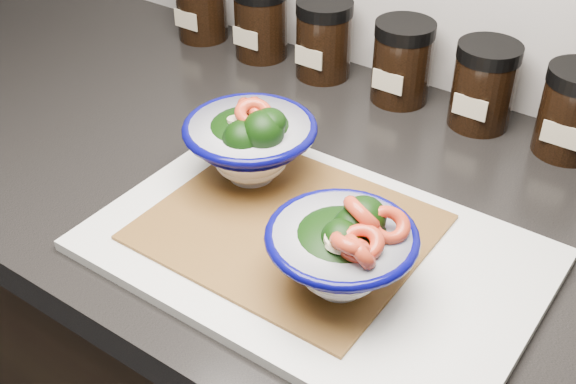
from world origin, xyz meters
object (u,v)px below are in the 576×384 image
Objects in this scene: bowl_left at (251,141)px; spice_jar_c at (324,39)px; spice_jar_e at (484,85)px; cutting_board at (315,250)px; spice_jar_b at (261,21)px; spice_jar_a at (201,4)px; bowl_right at (343,250)px; spice_jar_f at (573,111)px; spice_jar_d at (402,62)px.

spice_jar_c is at bearing 107.07° from bowl_left.
spice_jar_c is at bearing 180.00° from spice_jar_e.
cutting_board is 3.98× the size of spice_jar_b.
bowl_left reaches higher than spice_jar_e.
spice_jar_b is 0.36m from spice_jar_e.
spice_jar_a is at bearing 180.00° from spice_jar_e.
spice_jar_f is at bearing 76.41° from bowl_right.
spice_jar_f is (0.11, 0.00, 0.00)m from spice_jar_e.
spice_jar_d is 0.23m from spice_jar_f.
spice_jar_f is (0.59, 0.00, 0.00)m from spice_jar_a.
spice_jar_a is 1.00× the size of spice_jar_e.
cutting_board is 2.97× the size of bowl_left.
bowl_left is 1.34× the size of spice_jar_f.
bowl_right reaches higher than spice_jar_e.
bowl_left is at bearing -72.93° from spice_jar_c.
cutting_board is 3.98× the size of spice_jar_e.
spice_jar_c and spice_jar_e have the same top height.
spice_jar_f is at bearing 66.81° from cutting_board.
bowl_left is 0.43m from spice_jar_a.
spice_jar_b is at bearing 0.00° from spice_jar_a.
spice_jar_f is at bearing 0.00° from spice_jar_a.
bowl_left is at bearing -118.68° from spice_jar_e.
spice_jar_e is (0.16, 0.29, -0.01)m from bowl_left.
spice_jar_a is at bearing 142.28° from cutting_board.
spice_jar_b is at bearing 125.11° from bowl_left.
spice_jar_c is 0.24m from spice_jar_e.
spice_jar_a and spice_jar_f have the same top height.
cutting_board is 3.98× the size of spice_jar_c.
bowl_right is (0.18, -0.10, -0.00)m from bowl_left.
bowl_left is 0.30m from spice_jar_c.
bowl_left is 1.34× the size of spice_jar_b.
cutting_board is 0.48m from spice_jar_b.
spice_jar_e is at bearing 0.00° from spice_jar_c.
spice_jar_a and spice_jar_d have the same top height.
bowl_right is at bearing -34.68° from cutting_board.
bowl_right is at bearing -69.77° from spice_jar_d.
spice_jar_a is 0.48m from spice_jar_e.
spice_jar_c is at bearing 180.00° from spice_jar_d.
cutting_board is at bearing -24.62° from bowl_left.
bowl_right reaches higher than spice_jar_c.
spice_jar_c is 0.13m from spice_jar_d.
bowl_right is at bearing -27.91° from bowl_left.
bowl_right is 0.39m from spice_jar_f.
spice_jar_d is 0.12m from spice_jar_e.
spice_jar_c is 1.00× the size of spice_jar_d.
spice_jar_a is 1.00× the size of spice_jar_c.
spice_jar_f is (0.36, 0.00, 0.00)m from spice_jar_c.
spice_jar_d is at bearing 180.00° from spice_jar_e.
spice_jar_a is 1.00× the size of spice_jar_d.
spice_jar_a is at bearing 180.00° from spice_jar_f.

